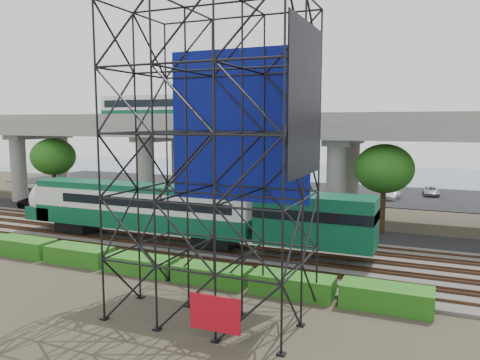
% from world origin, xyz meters
% --- Properties ---
extents(ground, '(140.00, 140.00, 0.00)m').
position_xyz_m(ground, '(0.00, 0.00, 0.00)').
color(ground, '#474233').
rests_on(ground, ground).
extents(ballast_bed, '(90.00, 12.00, 0.20)m').
position_xyz_m(ballast_bed, '(0.00, 2.00, 0.10)').
color(ballast_bed, slate).
rests_on(ballast_bed, ground).
extents(service_road, '(90.00, 5.00, 0.08)m').
position_xyz_m(service_road, '(0.00, 10.50, 0.04)').
color(service_road, black).
rests_on(service_road, ground).
extents(parking_lot, '(90.00, 18.00, 0.08)m').
position_xyz_m(parking_lot, '(0.00, 34.00, 0.04)').
color(parking_lot, black).
rests_on(parking_lot, ground).
extents(harbor_water, '(140.00, 40.00, 0.03)m').
position_xyz_m(harbor_water, '(0.00, 56.00, 0.01)').
color(harbor_water, '#446270').
rests_on(harbor_water, ground).
extents(rail_tracks, '(90.00, 9.52, 0.16)m').
position_xyz_m(rail_tracks, '(0.00, 2.00, 0.28)').
color(rail_tracks, '#472D1E').
rests_on(rail_tracks, ballast_bed).
extents(commuter_train, '(29.30, 3.06, 4.30)m').
position_xyz_m(commuter_train, '(-1.17, 2.00, 2.88)').
color(commuter_train, black).
rests_on(commuter_train, rail_tracks).
extents(overpass, '(80.00, 12.00, 12.40)m').
position_xyz_m(overpass, '(-0.83, 16.00, 8.21)').
color(overpass, '#9E9B93').
rests_on(overpass, ground).
extents(scaffold_tower, '(9.36, 6.36, 15.00)m').
position_xyz_m(scaffold_tower, '(8.02, -7.98, 7.47)').
color(scaffold_tower, black).
rests_on(scaffold_tower, ground).
extents(hedge_strip, '(34.60, 1.80, 1.20)m').
position_xyz_m(hedge_strip, '(1.01, -4.30, 0.56)').
color(hedge_strip, '#1D6216').
rests_on(hedge_strip, ground).
extents(trees, '(40.94, 16.94, 7.69)m').
position_xyz_m(trees, '(-4.67, 16.17, 5.57)').
color(trees, '#382314').
rests_on(trees, ground).
extents(suv, '(5.02, 3.69, 1.27)m').
position_xyz_m(suv, '(-21.94, 9.71, 0.71)').
color(suv, black).
rests_on(suv, service_road).
extents(parked_cars, '(35.63, 9.37, 1.30)m').
position_xyz_m(parked_cars, '(0.63, 33.41, 0.67)').
color(parked_cars, silver).
rests_on(parked_cars, parking_lot).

